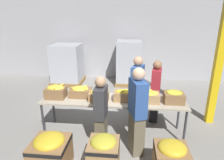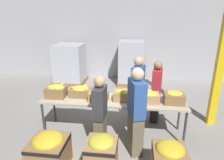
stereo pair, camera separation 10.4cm
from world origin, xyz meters
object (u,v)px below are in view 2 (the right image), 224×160
at_px(banana_box_5, 174,97).
at_px(pallet_stack_0, 131,63).
at_px(banana_box_3, 124,95).
at_px(donation_bin_1, 102,154).
at_px(banana_box_1, 80,91).
at_px(volunteer_3, 100,115).
at_px(banana_box_0, 56,91).
at_px(pallet_stack_1, 70,64).
at_px(banana_box_2, 98,95).
at_px(donation_bin_2, 169,160).
at_px(volunteer_2, 156,92).
at_px(support_pillar, 224,42).
at_px(banana_box_4, 148,97).
at_px(volunteer_1, 136,113).
at_px(sorting_table, 113,101).
at_px(volunteer_0, 137,91).
at_px(donation_bin_0, 49,150).

bearing_deg(banana_box_5, pallet_stack_0, 106.31).
distance_m(banana_box_3, donation_bin_1, 1.35).
distance_m(banana_box_1, donation_bin_1, 1.59).
height_order(volunteer_3, donation_bin_1, volunteer_3).
distance_m(banana_box_0, pallet_stack_1, 3.37).
height_order(banana_box_1, volunteer_3, volunteer_3).
height_order(banana_box_2, donation_bin_2, banana_box_2).
xyz_separation_m(banana_box_3, donation_bin_1, (-0.29, -1.19, -0.57)).
bearing_deg(volunteer_2, pallet_stack_0, -154.93).
bearing_deg(support_pillar, banana_box_5, -145.59).
xyz_separation_m(banana_box_1, pallet_stack_0, (1.02, 3.29, -0.13)).
relative_size(banana_box_4, volunteer_1, 0.26).
xyz_separation_m(banana_box_0, banana_box_1, (0.52, 0.11, -0.02)).
xyz_separation_m(banana_box_0, pallet_stack_0, (1.54, 3.40, -0.16)).
bearing_deg(volunteer_2, banana_box_3, -35.70).
distance_m(banana_box_3, volunteer_3, 0.73).
bearing_deg(banana_box_3, volunteer_2, 43.80).
height_order(banana_box_0, banana_box_1, banana_box_0).
bearing_deg(banana_box_4, sorting_table, 176.50).
height_order(sorting_table, banana_box_1, banana_box_1).
bearing_deg(donation_bin_1, volunteer_0, 72.53).
bearing_deg(pallet_stack_0, banana_box_1, -107.22).
height_order(banana_box_0, donation_bin_1, banana_box_0).
relative_size(banana_box_3, volunteer_0, 0.27).
bearing_deg(donation_bin_1, banana_box_0, 135.64).
bearing_deg(donation_bin_1, volunteer_3, 102.13).
relative_size(volunteer_0, volunteer_1, 0.97).
distance_m(donation_bin_0, donation_bin_2, 2.02).
bearing_deg(banana_box_3, volunteer_0, 65.45).
xyz_separation_m(banana_box_5, donation_bin_1, (-1.31, -1.20, -0.58)).
relative_size(sorting_table, volunteer_1, 1.82).
bearing_deg(volunteer_3, banana_box_2, 16.48).
height_order(sorting_table, banana_box_2, banana_box_2).
bearing_deg(banana_box_1, banana_box_4, -4.93).
relative_size(banana_box_0, banana_box_2, 1.03).
relative_size(banana_box_4, donation_bin_1, 0.63).
bearing_deg(donation_bin_0, volunteer_0, 50.43).
bearing_deg(volunteer_2, volunteer_3, -31.57).
distance_m(banana_box_1, banana_box_5, 2.02).
height_order(banana_box_1, donation_bin_0, banana_box_1).
height_order(banana_box_1, banana_box_3, banana_box_3).
bearing_deg(banana_box_2, volunteer_2, 30.54).
relative_size(banana_box_3, support_pillar, 0.11).
distance_m(banana_box_0, donation_bin_1, 1.81).
bearing_deg(pallet_stack_1, banana_box_4, -49.48).
bearing_deg(volunteer_3, support_pillar, -59.66).
xyz_separation_m(sorting_table, volunteer_1, (0.50, -0.62, 0.08)).
bearing_deg(pallet_stack_1, banana_box_1, -67.37).
distance_m(volunteer_2, pallet_stack_0, 2.79).
bearing_deg(banana_box_0, banana_box_4, -0.52).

